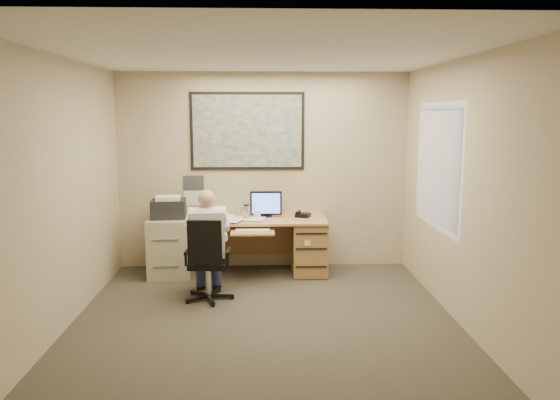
{
  "coord_description": "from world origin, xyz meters",
  "views": [
    {
      "loc": [
        -0.04,
        -5.28,
        2.15
      ],
      "look_at": [
        0.2,
        1.3,
        1.09
      ],
      "focal_mm": 35.0,
      "sensor_mm": 36.0,
      "label": 1
    }
  ],
  "objects_px": {
    "desk": "(291,241)",
    "office_chair": "(208,276)",
    "filing_cabinet": "(170,241)",
    "person": "(208,245)"
  },
  "relations": [
    {
      "from": "office_chair",
      "to": "person",
      "type": "height_order",
      "value": "person"
    },
    {
      "from": "filing_cabinet",
      "to": "person",
      "type": "height_order",
      "value": "person"
    },
    {
      "from": "desk",
      "to": "office_chair",
      "type": "bearing_deg",
      "value": -132.61
    },
    {
      "from": "desk",
      "to": "person",
      "type": "bearing_deg",
      "value": -134.74
    },
    {
      "from": "person",
      "to": "office_chair",
      "type": "bearing_deg",
      "value": -93.26
    },
    {
      "from": "desk",
      "to": "office_chair",
      "type": "xyz_separation_m",
      "value": [
        -1.01,
        -1.1,
        -0.16
      ]
    },
    {
      "from": "office_chair",
      "to": "person",
      "type": "xyz_separation_m",
      "value": [
        -0.0,
        0.08,
        0.35
      ]
    },
    {
      "from": "filing_cabinet",
      "to": "person",
      "type": "bearing_deg",
      "value": -62.73
    },
    {
      "from": "office_chair",
      "to": "desk",
      "type": "bearing_deg",
      "value": 50.75
    },
    {
      "from": "filing_cabinet",
      "to": "desk",
      "type": "bearing_deg",
      "value": -3.0
    }
  ]
}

